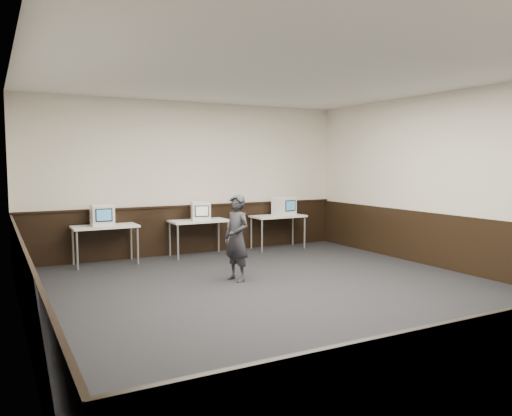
{
  "coord_description": "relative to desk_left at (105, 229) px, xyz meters",
  "views": [
    {
      "loc": [
        -3.78,
        -5.98,
        1.94
      ],
      "look_at": [
        0.27,
        1.6,
        1.15
      ],
      "focal_mm": 35.0,
      "sensor_mm": 36.0,
      "label": 1
    }
  ],
  "objects": [
    {
      "name": "floor",
      "position": [
        1.9,
        -3.6,
        -0.68
      ],
      "size": [
        8.0,
        8.0,
        0.0
      ],
      "primitive_type": "plane",
      "color": "black",
      "rests_on": "ground"
    },
    {
      "name": "emac_right",
      "position": [
        3.97,
        0.03,
        0.27
      ],
      "size": [
        0.48,
        0.5,
        0.41
      ],
      "rotation": [
        0.0,
        0.0,
        0.19
      ],
      "color": "white",
      "rests_on": "desk_right"
    },
    {
      "name": "right_wall",
      "position": [
        5.4,
        -3.6,
        0.92
      ],
      "size": [
        0.0,
        8.0,
        8.0
      ],
      "primitive_type": "plane",
      "rotation": [
        1.57,
        0.0,
        -1.57
      ],
      "color": "silver",
      "rests_on": "ground"
    },
    {
      "name": "wainscot_rail",
      "position": [
        1.9,
        0.36,
        0.34
      ],
      "size": [
        6.98,
        0.06,
        0.04
      ],
      "primitive_type": "cube",
      "color": "black",
      "rests_on": "wainscot_back"
    },
    {
      "name": "left_wall",
      "position": [
        -1.6,
        -3.6,
        0.92
      ],
      "size": [
        0.0,
        8.0,
        8.0
      ],
      "primitive_type": "plane",
      "rotation": [
        1.57,
        0.0,
        1.57
      ],
      "color": "silver",
      "rests_on": "ground"
    },
    {
      "name": "wainscot_right",
      "position": [
        5.38,
        -3.6,
        -0.18
      ],
      "size": [
        0.04,
        7.98,
        1.0
      ],
      "primitive_type": "cube",
      "color": "black",
      "rests_on": "right_wall"
    },
    {
      "name": "ceiling",
      "position": [
        1.9,
        -3.6,
        2.52
      ],
      "size": [
        8.0,
        8.0,
        0.0
      ],
      "primitive_type": "plane",
      "rotation": [
        3.14,
        0.0,
        0.0
      ],
      "color": "white",
      "rests_on": "back_wall"
    },
    {
      "name": "desk_right",
      "position": [
        3.8,
        0.0,
        0.0
      ],
      "size": [
        1.2,
        0.6,
        0.75
      ],
      "color": "silver",
      "rests_on": "ground"
    },
    {
      "name": "desk_left",
      "position": [
        0.0,
        0.0,
        0.0
      ],
      "size": [
        1.2,
        0.6,
        0.75
      ],
      "color": "silver",
      "rests_on": "ground"
    },
    {
      "name": "emac_center",
      "position": [
        1.93,
        -0.03,
        0.26
      ],
      "size": [
        0.46,
        0.47,
        0.37
      ],
      "rotation": [
        0.0,
        0.0,
        -0.26
      ],
      "color": "white",
      "rests_on": "desk_center"
    },
    {
      "name": "wainscot_back",
      "position": [
        1.9,
        0.38,
        -0.18
      ],
      "size": [
        6.98,
        0.04,
        1.0
      ],
      "primitive_type": "cube",
      "color": "black",
      "rests_on": "back_wall"
    },
    {
      "name": "emac_left",
      "position": [
        -0.05,
        -0.02,
        0.27
      ],
      "size": [
        0.42,
        0.45,
        0.4
      ],
      "rotation": [
        0.0,
        0.0,
        -0.04
      ],
      "color": "white",
      "rests_on": "desk_left"
    },
    {
      "name": "wainscot_left",
      "position": [
        -1.58,
        -3.6,
        -0.18
      ],
      "size": [
        0.04,
        7.98,
        1.0
      ],
      "primitive_type": "cube",
      "color": "black",
      "rests_on": "left_wall"
    },
    {
      "name": "back_wall",
      "position": [
        1.9,
        0.4,
        0.92
      ],
      "size": [
        7.0,
        0.0,
        7.0
      ],
      "primitive_type": "plane",
      "rotation": [
        1.57,
        0.0,
        0.0
      ],
      "color": "silver",
      "rests_on": "ground"
    },
    {
      "name": "desk_center",
      "position": [
        1.9,
        0.0,
        0.0
      ],
      "size": [
        1.2,
        0.6,
        0.75
      ],
      "color": "silver",
      "rests_on": "ground"
    },
    {
      "name": "person",
      "position": [
        1.64,
        -2.33,
        0.03
      ],
      "size": [
        0.47,
        0.59,
        1.42
      ],
      "primitive_type": "imported",
      "rotation": [
        0.0,
        0.0,
        -1.29
      ],
      "color": "#27272D",
      "rests_on": "ground"
    }
  ]
}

